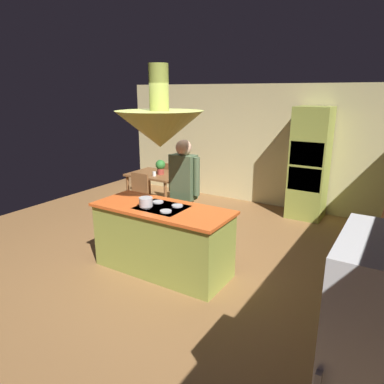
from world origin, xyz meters
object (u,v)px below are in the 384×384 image
object	(u,v)px
oven_tower	(309,164)
dining_table	(156,178)
person_at_island	(184,189)
chair_facing_island	(137,193)
kitchen_island	(163,239)
cup_on_table	(154,174)
potted_plant_on_table	(160,166)
chair_by_back_wall	(174,179)
cooking_pot_on_cooktop	(146,202)

from	to	relation	value
oven_tower	dining_table	world-z (taller)	oven_tower
person_at_island	chair_facing_island	xyz separation A→B (m)	(-1.62, 0.79, -0.50)
kitchen_island	oven_tower	bearing A→B (deg)	71.26
oven_tower	cup_on_table	xyz separation A→B (m)	(-2.69, -1.35, -0.26)
potted_plant_on_table	oven_tower	bearing A→B (deg)	23.37
cup_on_table	oven_tower	bearing A→B (deg)	26.66
kitchen_island	chair_by_back_wall	distance (m)	3.22
dining_table	cup_on_table	distance (m)	0.28
chair_facing_island	chair_by_back_wall	bearing A→B (deg)	90.00
oven_tower	cooking_pot_on_cooktop	size ratio (longest dim) A/B	11.86
chair_facing_island	potted_plant_on_table	size ratio (longest dim) A/B	2.90
person_at_island	potted_plant_on_table	bearing A→B (deg)	136.50
kitchen_island	dining_table	bearing A→B (deg)	128.99
oven_tower	potted_plant_on_table	world-z (taller)	oven_tower
person_at_island	chair_facing_island	world-z (taller)	person_at_island
chair_facing_island	potted_plant_on_table	world-z (taller)	potted_plant_on_table
chair_by_back_wall	person_at_island	bearing A→B (deg)	127.99
chair_facing_island	oven_tower	bearing A→B (deg)	32.45
oven_tower	chair_by_back_wall	size ratio (longest dim) A/B	2.45
cooking_pot_on_cooktop	oven_tower	bearing A→B (deg)	69.52
chair_by_back_wall	potted_plant_on_table	xyz separation A→B (m)	(0.12, -0.65, 0.42)
dining_table	potted_plant_on_table	bearing A→B (deg)	-6.64
dining_table	chair_facing_island	size ratio (longest dim) A/B	1.25
chair_facing_island	cup_on_table	bearing A→B (deg)	75.77
cup_on_table	person_at_island	bearing A→B (deg)	-39.08
cooking_pot_on_cooktop	chair_facing_island	bearing A→B (deg)	134.04
potted_plant_on_table	cup_on_table	world-z (taller)	potted_plant_on_table
person_at_island	potted_plant_on_table	xyz separation A→B (m)	(-1.49, 1.42, -0.07)
person_at_island	chair_facing_island	distance (m)	1.87
dining_table	person_at_island	bearing A→B (deg)	-41.54
chair_facing_island	chair_by_back_wall	size ratio (longest dim) A/B	1.00
potted_plant_on_table	cooking_pot_on_cooktop	xyz separation A→B (m)	(1.42, -2.22, 0.07)
person_at_island	chair_by_back_wall	world-z (taller)	person_at_island
dining_table	potted_plant_on_table	xyz separation A→B (m)	(0.12, -0.01, 0.27)
chair_by_back_wall	dining_table	bearing A→B (deg)	90.00
dining_table	potted_plant_on_table	distance (m)	0.30
dining_table	cooking_pot_on_cooktop	xyz separation A→B (m)	(1.54, -2.23, 0.35)
dining_table	cup_on_table	bearing A→B (deg)	-62.39
person_at_island	potted_plant_on_table	distance (m)	2.06
oven_tower	person_at_island	bearing A→B (deg)	-114.69
dining_table	chair_by_back_wall	world-z (taller)	chair_by_back_wall
oven_tower	cooking_pot_on_cooktop	xyz separation A→B (m)	(-1.26, -3.37, -0.06)
chair_facing_island	kitchen_island	bearing A→B (deg)	-40.71
kitchen_island	cup_on_table	world-z (taller)	kitchen_island
cup_on_table	cooking_pot_on_cooktop	xyz separation A→B (m)	(1.43, -2.02, 0.20)
dining_table	potted_plant_on_table	world-z (taller)	potted_plant_on_table
kitchen_island	cup_on_table	bearing A→B (deg)	130.07
chair_facing_island	cup_on_table	distance (m)	0.54
potted_plant_on_table	cup_on_table	size ratio (longest dim) A/B	3.33
kitchen_island	cooking_pot_on_cooktop	world-z (taller)	cooking_pot_on_cooktop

